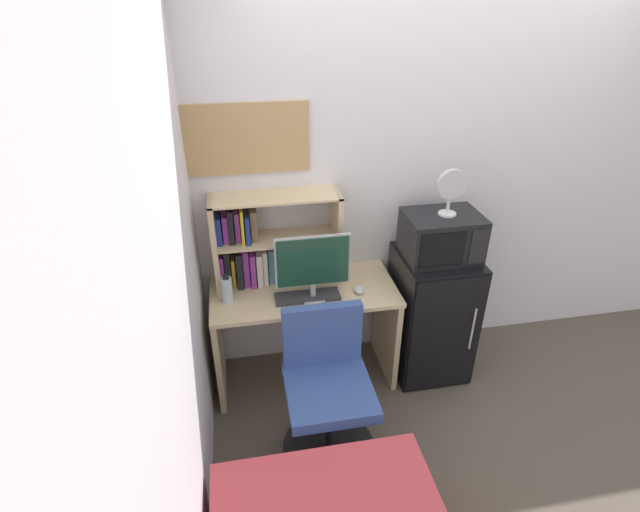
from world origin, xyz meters
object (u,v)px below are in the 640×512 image
object	(u,v)px
monitor	(313,265)
wall_corkboard	(247,139)
mini_fridge	(431,314)
microwave	(441,236)
water_bottle	(227,289)
computer_mouse	(359,290)
desk_fan	(451,189)
hutch_bookshelf	(258,243)
keyboard	(307,297)
desk_chair	(327,395)

from	to	relation	value
monitor	wall_corkboard	distance (m)	0.83
mini_fridge	microwave	distance (m)	0.60
mini_fridge	microwave	bearing A→B (deg)	89.82
water_bottle	mini_fridge	distance (m)	1.40
monitor	microwave	xyz separation A→B (m)	(0.83, 0.07, 0.08)
monitor	computer_mouse	distance (m)	0.37
microwave	desk_fan	world-z (taller)	desk_fan
hutch_bookshelf	keyboard	world-z (taller)	hutch_bookshelf
hutch_bookshelf	keyboard	xyz separation A→B (m)	(0.27, -0.26, -0.27)
computer_mouse	water_bottle	distance (m)	0.82
computer_mouse	mini_fridge	bearing A→B (deg)	5.71
water_bottle	wall_corkboard	xyz separation A→B (m)	(0.20, 0.31, 0.83)
keyboard	computer_mouse	distance (m)	0.33
hutch_bookshelf	computer_mouse	size ratio (longest dim) A/B	8.52
desk_chair	wall_corkboard	size ratio (longest dim) A/B	1.22
computer_mouse	water_bottle	size ratio (longest dim) A/B	0.51
water_bottle	microwave	world-z (taller)	microwave
mini_fridge	wall_corkboard	distance (m)	1.69
hutch_bookshelf	monitor	bearing A→B (deg)	-40.49
microwave	desk_fan	size ratio (longest dim) A/B	1.59
hutch_bookshelf	desk_fan	world-z (taller)	desk_fan
keyboard	microwave	size ratio (longest dim) A/B	0.86
monitor	desk_chair	distance (m)	0.75
wall_corkboard	monitor	bearing A→B (deg)	-48.59
desk_chair	water_bottle	bearing A→B (deg)	133.18
microwave	mini_fridge	bearing A→B (deg)	-90.18
keyboard	microwave	distance (m)	0.92
desk_fan	hutch_bookshelf	bearing A→B (deg)	170.06
keyboard	desk_chair	bearing A→B (deg)	-86.54
monitor	mini_fridge	world-z (taller)	monitor
hutch_bookshelf	desk_fan	size ratio (longest dim) A/B	2.72
hutch_bookshelf	wall_corkboard	distance (m)	0.64
monitor	microwave	bearing A→B (deg)	4.49
computer_mouse	desk_fan	bearing A→B (deg)	5.23
water_bottle	microwave	distance (m)	1.37
computer_mouse	desk_chair	xyz separation A→B (m)	(-0.30, -0.50, -0.36)
desk_fan	desk_chair	bearing A→B (deg)	-147.36
desk_fan	wall_corkboard	bearing A→B (deg)	165.33
water_bottle	desk_chair	xyz separation A→B (m)	(0.51, -0.55, -0.43)
computer_mouse	desk_fan	size ratio (longest dim) A/B	0.32
computer_mouse	microwave	xyz separation A→B (m)	(0.54, 0.06, 0.30)
keyboard	computer_mouse	world-z (taller)	computer_mouse
desk_fan	keyboard	bearing A→B (deg)	-176.35
desk_chair	hutch_bookshelf	bearing A→B (deg)	111.93
mini_fridge	wall_corkboard	world-z (taller)	wall_corkboard
computer_mouse	desk_fan	distance (m)	0.83
water_bottle	desk_fan	xyz separation A→B (m)	(1.37, -0.00, 0.55)
microwave	desk_chair	distance (m)	1.20
microwave	computer_mouse	bearing A→B (deg)	-173.98
hutch_bookshelf	monitor	distance (m)	0.41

